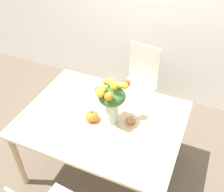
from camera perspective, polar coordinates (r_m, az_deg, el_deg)
ground_plane at (r=3.03m, az=-1.83°, el=-15.11°), size 12.00×12.00×0.00m
wall_back at (r=3.39m, az=9.32°, el=19.81°), size 8.00×0.06×2.70m
dining_table at (r=2.50m, az=-2.15°, el=-6.09°), size 1.48×1.12×0.76m
flower_vase at (r=2.24m, az=-0.06°, el=-0.55°), size 0.28×0.28×0.46m
pumpkin at (r=2.40m, az=-4.42°, el=-4.40°), size 0.12×0.12×0.11m
turkey_figurine at (r=2.38m, az=4.12°, el=-5.04°), size 0.09×0.12×0.07m
dining_chair_near_window at (r=3.29m, az=5.81°, el=2.65°), size 0.47×0.47×0.99m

